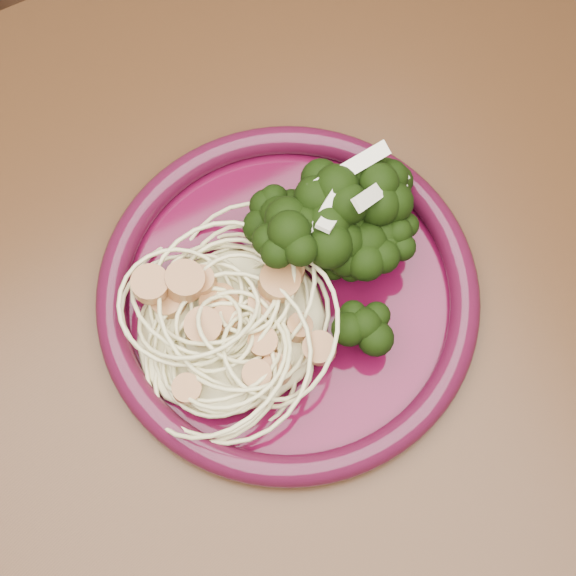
{
  "coord_description": "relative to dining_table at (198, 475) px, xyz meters",
  "views": [
    {
      "loc": [
        0.02,
        -0.11,
        1.28
      ],
      "look_at": [
        0.11,
        0.06,
        0.77
      ],
      "focal_mm": 50.0,
      "sensor_mm": 36.0,
      "label": 1
    }
  ],
  "objects": [
    {
      "name": "dining_table",
      "position": [
        0.0,
        0.0,
        0.0
      ],
      "size": [
        1.2,
        0.8,
        0.75
      ],
      "color": "#472814",
      "rests_on": "ground"
    },
    {
      "name": "dinner_plate",
      "position": [
        0.11,
        0.06,
        0.11
      ],
      "size": [
        0.3,
        0.3,
        0.02
      ],
      "rotation": [
        0.0,
        0.0,
        0.12
      ],
      "color": "#44071E",
      "rests_on": "dining_table"
    },
    {
      "name": "spaghetti_pile",
      "position": [
        0.07,
        0.06,
        0.12
      ],
      "size": [
        0.15,
        0.13,
        0.03
      ],
      "primitive_type": "ellipsoid",
      "rotation": [
        0.0,
        0.0,
        0.12
      ],
      "color": "beige",
      "rests_on": "dinner_plate"
    },
    {
      "name": "scallop_cluster",
      "position": [
        0.07,
        0.06,
        0.16
      ],
      "size": [
        0.15,
        0.15,
        0.04
      ],
      "primitive_type": null,
      "rotation": [
        0.0,
        0.0,
        0.12
      ],
      "color": "#B77D47",
      "rests_on": "spaghetti_pile"
    },
    {
      "name": "broccoli_pile",
      "position": [
        0.17,
        0.07,
        0.13
      ],
      "size": [
        0.12,
        0.17,
        0.06
      ],
      "primitive_type": "ellipsoid",
      "rotation": [
        0.0,
        0.0,
        0.12
      ],
      "color": "black",
      "rests_on": "dinner_plate"
    },
    {
      "name": "onion_garnish",
      "position": [
        0.17,
        0.07,
        0.17
      ],
      "size": [
        0.08,
        0.11,
        0.05
      ],
      "primitive_type": null,
      "rotation": [
        0.0,
        0.0,
        0.12
      ],
      "color": "beige",
      "rests_on": "broccoli_pile"
    }
  ]
}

